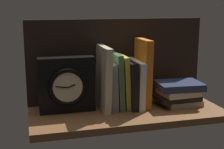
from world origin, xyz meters
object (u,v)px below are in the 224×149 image
Objects in this scene: book_orange_pandolfini at (143,73)px; framed_clock at (67,85)px; book_yellow_seinlanguage at (123,81)px; book_green_romantic at (117,81)px; book_cream_twain at (104,78)px; book_gray_chess at (111,85)px; book_black_skeptic at (129,84)px; book_white_catcher at (136,83)px; book_stack_side at (178,93)px.

framed_clock is at bearing -179.51° from book_orange_pandolfini.
book_yellow_seinlanguage is at bearing 180.00° from book_orange_pandolfini.
framed_clock is (-19.10, -0.25, -0.28)cm from book_green_romantic.
book_gray_chess is (2.77, -0.00, -3.03)cm from book_cream_twain.
book_cream_twain is at bearing 180.00° from book_gray_chess.
book_black_skeptic is 0.89× the size of framed_clock.
book_black_skeptic is at bearing -0.00° from book_gray_chess.
book_gray_chess is 0.98× the size of book_white_catcher.
book_stack_side is (29.20, -3.23, -7.00)cm from book_cream_twain.
book_black_skeptic reaches higher than book_gray_chess.
book_orange_pandolfini is 16.27cm from book_stack_side.
book_orange_pandolfini is 1.43× the size of book_stack_side.
book_green_romantic is 24.72cm from book_stack_side.
book_black_skeptic is 2.69cm from book_white_catcher.
book_cream_twain is 4.11cm from book_gray_chess.
book_white_catcher is (9.86, 0.00, 0.16)cm from book_gray_chess.
book_orange_pandolfini is at bearing 0.00° from book_green_romantic.
book_black_skeptic is at bearing -180.00° from book_orange_pandolfini.
book_cream_twain is 12.96cm from book_white_catcher.
book_stack_side is at bearing -6.31° from book_cream_twain.
book_green_romantic reaches higher than book_gray_chess.
book_green_romantic is 4.81cm from book_black_skeptic.
book_black_skeptic is 19.98cm from book_stack_side.
book_orange_pandolfini is 1.28× the size of framed_clock.
framed_clock is at bearing -179.24° from book_green_romantic.
book_cream_twain is 1.17× the size of framed_clock.
book_cream_twain is 1.18× the size of book_yellow_seinlanguage.
book_white_catcher is (7.30, 0.00, -1.46)cm from book_green_romantic.
book_cream_twain is 30.20cm from book_stack_side.
book_white_catcher is 0.88× the size of framed_clock.
book_orange_pandolfini is (2.85, 0.00, 3.99)cm from book_white_catcher.
book_green_romantic is at bearing 180.00° from book_orange_pandolfini.
book_white_catcher reaches higher than book_gray_chess.
book_gray_chess is at bearing 180.00° from book_orange_pandolfini.
book_green_romantic is 1.04× the size of book_yellow_seinlanguage.
book_orange_pandolfini is (12.71, 0.00, 4.15)cm from book_gray_chess.
book_gray_chess is 26.93cm from book_stack_side.
book_gray_chess is at bearing 180.00° from book_white_catcher.
book_stack_side is at bearing -6.96° from book_gray_chess.
book_white_catcher is 4.90cm from book_orange_pandolfini.
book_orange_pandolfini is at bearing 0.00° from book_yellow_seinlanguage.
book_cream_twain is at bearing 1.05° from framed_clock.
book_green_romantic is 1.15× the size of book_black_skeptic.
book_gray_chess is 0.88× the size of book_yellow_seinlanguage.
book_gray_chess is at bearing 180.00° from book_green_romantic.
book_yellow_seinlanguage is at bearing 171.53° from book_stack_side.
book_cream_twain is 5.52cm from book_green_romantic.
book_stack_side is at bearing -3.96° from framed_clock.
framed_clock reaches higher than book_yellow_seinlanguage.
book_yellow_seinlanguage is 5.22cm from book_white_catcher.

